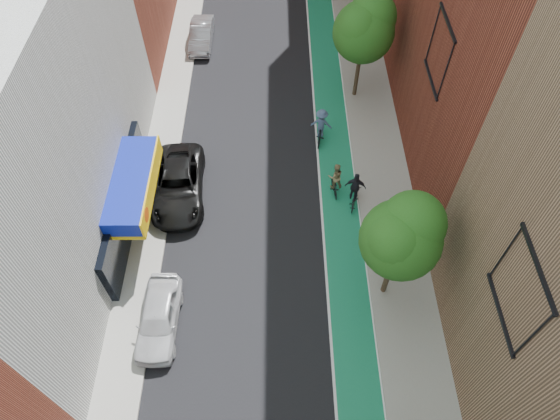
{
  "coord_description": "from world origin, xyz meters",
  "views": [
    {
      "loc": [
        0.68,
        -1.08,
        21.05
      ],
      "look_at": [
        0.79,
        13.71,
        1.5
      ],
      "focal_mm": 32.0,
      "sensor_mm": 36.0,
      "label": 1
    }
  ],
  "objects_px": {
    "parked_car_white": "(158,318)",
    "parked_car_black": "(178,185)",
    "parked_car_silver": "(201,35)",
    "cyclist_lane_far": "(321,127)",
    "cyclist_lane_mid": "(355,192)",
    "cyclist_lane_near": "(335,180)"
  },
  "relations": [
    {
      "from": "parked_car_white",
      "to": "parked_car_black",
      "type": "height_order",
      "value": "parked_car_black"
    },
    {
      "from": "parked_car_silver",
      "to": "cyclist_lane_far",
      "type": "relative_size",
      "value": 1.89
    },
    {
      "from": "parked_car_black",
      "to": "cyclist_lane_mid",
      "type": "distance_m",
      "value": 9.32
    },
    {
      "from": "parked_car_silver",
      "to": "cyclist_lane_mid",
      "type": "bearing_deg",
      "value": -56.56
    },
    {
      "from": "cyclist_lane_near",
      "to": "parked_car_silver",
      "type": "bearing_deg",
      "value": -64.98
    },
    {
      "from": "parked_car_black",
      "to": "cyclist_lane_near",
      "type": "height_order",
      "value": "cyclist_lane_near"
    },
    {
      "from": "parked_car_white",
      "to": "parked_car_silver",
      "type": "relative_size",
      "value": 1.01
    },
    {
      "from": "cyclist_lane_near",
      "to": "cyclist_lane_far",
      "type": "bearing_deg",
      "value": -88.82
    },
    {
      "from": "parked_car_white",
      "to": "parked_car_silver",
      "type": "xyz_separation_m",
      "value": [
        0.0,
        21.32,
        -0.03
      ]
    },
    {
      "from": "parked_car_white",
      "to": "parked_car_black",
      "type": "distance_m",
      "value": 7.58
    },
    {
      "from": "cyclist_lane_near",
      "to": "cyclist_lane_mid",
      "type": "xyz_separation_m",
      "value": [
        0.97,
        -0.81,
        -0.03
      ]
    },
    {
      "from": "parked_car_black",
      "to": "parked_car_silver",
      "type": "xyz_separation_m",
      "value": [
        0.0,
        13.73,
        -0.1
      ]
    },
    {
      "from": "parked_car_black",
      "to": "cyclist_lane_near",
      "type": "distance_m",
      "value": 8.33
    },
    {
      "from": "cyclist_lane_far",
      "to": "parked_car_black",
      "type": "bearing_deg",
      "value": 40.02
    },
    {
      "from": "parked_car_black",
      "to": "cyclist_lane_near",
      "type": "relative_size",
      "value": 2.83
    },
    {
      "from": "parked_car_black",
      "to": "parked_car_silver",
      "type": "distance_m",
      "value": 13.73
    },
    {
      "from": "parked_car_white",
      "to": "cyclist_lane_near",
      "type": "height_order",
      "value": "cyclist_lane_near"
    },
    {
      "from": "cyclist_lane_near",
      "to": "cyclist_lane_far",
      "type": "relative_size",
      "value": 0.9
    },
    {
      "from": "parked_car_silver",
      "to": "cyclist_lane_far",
      "type": "bearing_deg",
      "value": -50.53
    },
    {
      "from": "parked_car_silver",
      "to": "cyclist_lane_near",
      "type": "xyz_separation_m",
      "value": [
        8.33,
        -13.58,
        0.19
      ]
    },
    {
      "from": "cyclist_lane_near",
      "to": "cyclist_lane_mid",
      "type": "bearing_deg",
      "value": 133.6
    },
    {
      "from": "parked_car_black",
      "to": "cyclist_lane_far",
      "type": "distance_m",
      "value": 8.8
    }
  ]
}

